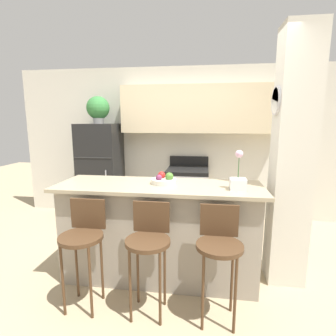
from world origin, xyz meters
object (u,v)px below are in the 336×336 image
object	(u,v)px
stove_range	(187,196)
orchid_vase	(238,180)
bar_stool_right	(219,246)
refrigerator	(101,172)
bar_stool_mid	(149,242)
potted_plant_on_fridge	(98,109)
fruit_bowl	(164,180)
bar_stool_left	(83,237)

from	to	relation	value
stove_range	orchid_vase	bearing A→B (deg)	-70.67
stove_range	bar_stool_right	distance (m)	2.13
bar_stool_right	orchid_vase	distance (m)	0.66
refrigerator	bar_stool_right	distance (m)	2.82
stove_range	orchid_vase	distance (m)	1.87
bar_stool_mid	refrigerator	bearing A→B (deg)	121.18
bar_stool_mid	bar_stool_right	world-z (taller)	same
potted_plant_on_fridge	orchid_vase	bearing A→B (deg)	-39.17
refrigerator	stove_range	distance (m)	1.51
stove_range	orchid_vase	size ratio (longest dim) A/B	2.86
fruit_bowl	stove_range	bearing A→B (deg)	84.38
refrigerator	fruit_bowl	xyz separation A→B (m)	(1.32, -1.53, 0.26)
orchid_vase	fruit_bowl	size ratio (longest dim) A/B	1.41
refrigerator	bar_stool_right	xyz separation A→B (m)	(1.87, -2.10, -0.16)
stove_range	potted_plant_on_fridge	bearing A→B (deg)	179.36
bar_stool_left	potted_plant_on_fridge	xyz separation A→B (m)	(-0.68, 2.10, 1.21)
bar_stool_left	orchid_vase	distance (m)	1.51
bar_stool_left	orchid_vase	world-z (taller)	orchid_vase
refrigerator	fruit_bowl	bearing A→B (deg)	-49.30
bar_stool_left	fruit_bowl	world-z (taller)	fruit_bowl
refrigerator	fruit_bowl	size ratio (longest dim) A/B	6.11
refrigerator	stove_range	bearing A→B (deg)	-0.63
orchid_vase	potted_plant_on_fridge	bearing A→B (deg)	140.83
potted_plant_on_fridge	orchid_vase	xyz separation A→B (m)	(2.05, -1.67, -0.75)
bar_stool_right	bar_stool_left	bearing A→B (deg)	180.00
stove_range	bar_stool_right	bearing A→B (deg)	-79.20
potted_plant_on_fridge	orchid_vase	size ratio (longest dim) A/B	1.18
bar_stool_left	orchid_vase	size ratio (longest dim) A/B	2.59
bar_stool_mid	orchid_vase	size ratio (longest dim) A/B	2.59
bar_stool_mid	fruit_bowl	bearing A→B (deg)	85.48
bar_stool_left	fruit_bowl	xyz separation A→B (m)	(0.64, 0.57, 0.41)
bar_stool_right	fruit_bowl	distance (m)	0.89
refrigerator	bar_stool_left	xyz separation A→B (m)	(0.68, -2.10, -0.16)
refrigerator	bar_stool_right	size ratio (longest dim) A/B	1.67
potted_plant_on_fridge	fruit_bowl	size ratio (longest dim) A/B	1.66
refrigerator	potted_plant_on_fridge	bearing A→B (deg)	118.04
stove_range	bar_stool_mid	world-z (taller)	stove_range
stove_range	fruit_bowl	distance (m)	1.64
bar_stool_mid	potted_plant_on_fridge	bearing A→B (deg)	121.18
bar_stool_left	fruit_bowl	distance (m)	0.95
bar_stool_left	orchid_vase	xyz separation A→B (m)	(1.37, 0.44, 0.46)
orchid_vase	fruit_bowl	distance (m)	0.74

